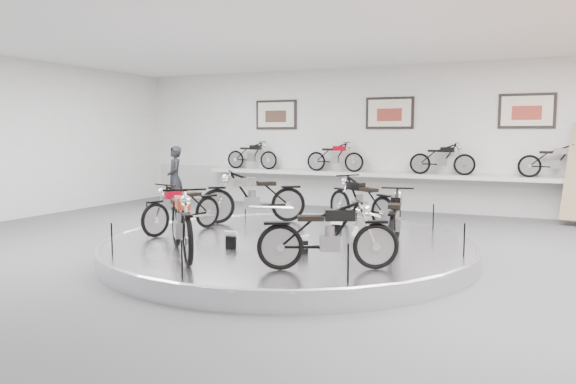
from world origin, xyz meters
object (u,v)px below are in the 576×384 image
at_px(bike_d, 182,208).
at_px(bike_f, 328,235).
at_px(bike_e, 181,221).
at_px(display_platform, 288,248).
at_px(shelf, 386,175).
at_px(visitor, 175,178).
at_px(bike_b, 360,201).
at_px(bike_a, 395,218).
at_px(bike_c, 253,196).

height_order(bike_d, bike_f, bike_f).
bearing_deg(bike_e, display_platform, 110.90).
bearing_deg(shelf, visitor, -157.57).
xyz_separation_m(bike_b, bike_f, (0.72, -3.69, -0.02)).
height_order(display_platform, visitor, visitor).
bearing_deg(display_platform, bike_a, 8.39).
relative_size(bike_a, visitor, 0.89).
xyz_separation_m(shelf, visitor, (-5.44, -2.24, -0.11)).
bearing_deg(shelf, bike_c, -106.03).
distance_m(display_platform, bike_c, 2.12).
distance_m(display_platform, bike_b, 2.18).
distance_m(shelf, bike_d, 6.90).
height_order(bike_d, visitor, visitor).
bearing_deg(bike_a, visitor, 51.83).
xyz_separation_m(bike_a, visitor, (-7.25, 3.89, 0.13)).
relative_size(bike_b, bike_c, 0.92).
bearing_deg(shelf, bike_e, -96.37).
height_order(bike_a, visitor, visitor).
height_order(bike_a, bike_e, bike_e).
bearing_deg(bike_d, shelf, 175.60).
height_order(shelf, bike_b, bike_b).
bearing_deg(bike_e, shelf, 131.15).
bearing_deg(bike_c, shelf, -142.12).
bearing_deg(bike_e, visitor, 174.54).
bearing_deg(shelf, bike_a, -73.53).
bearing_deg(bike_a, bike_e, 117.61).
xyz_separation_m(display_platform, bike_a, (1.81, 0.27, 0.62)).
xyz_separation_m(bike_a, bike_c, (-3.25, 1.12, 0.08)).
bearing_deg(bike_a, bike_b, 23.74).
height_order(bike_c, bike_d, bike_c).
relative_size(shelf, bike_b, 6.44).
distance_m(bike_c, bike_e, 3.26).
height_order(bike_b, bike_f, bike_b).
relative_size(bike_d, visitor, 0.89).
bearing_deg(bike_c, bike_d, 31.34).
distance_m(display_platform, shelf, 6.46).
bearing_deg(visitor, display_platform, 8.77).
bearing_deg(bike_e, bike_c, 146.73).
height_order(bike_f, visitor, visitor).
relative_size(bike_a, bike_d, 1.00).
bearing_deg(bike_f, bike_d, 129.01).
relative_size(bike_d, bike_e, 0.88).
bearing_deg(bike_f, bike_b, 74.04).
relative_size(bike_c, bike_d, 1.17).
bearing_deg(display_platform, bike_b, 71.03).
height_order(shelf, bike_e, bike_e).
xyz_separation_m(shelf, bike_f, (1.40, -8.12, -0.22)).
height_order(shelf, bike_c, bike_c).
height_order(display_platform, bike_a, bike_a).
distance_m(bike_d, visitor, 5.47).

